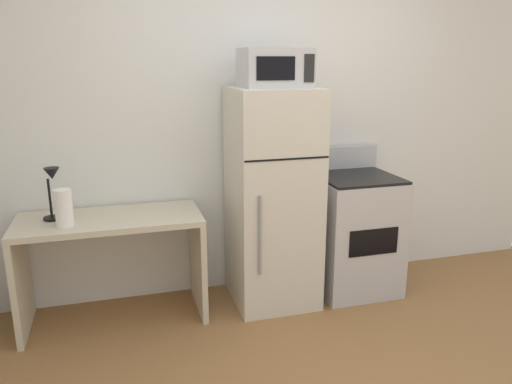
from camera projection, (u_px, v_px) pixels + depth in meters
wall_back_white at (264, 123)px, 3.82m from camera, size 5.00×0.10×2.60m
desk at (112, 248)px, 3.37m from camera, size 1.22×0.55×0.75m
desk_lamp at (52, 185)px, 3.20m from camera, size 0.14×0.12×0.35m
paper_towel_roll at (64, 208)px, 3.11m from camera, size 0.11×0.11×0.24m
refrigerator at (273, 199)px, 3.59m from camera, size 0.59×0.63×1.59m
microwave at (275, 68)px, 3.33m from camera, size 0.46×0.35×0.26m
oven_range at (354, 232)px, 3.86m from camera, size 0.61×0.61×1.10m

